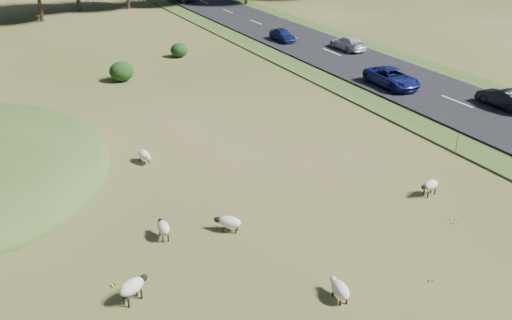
{
  "coord_description": "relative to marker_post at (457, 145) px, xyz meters",
  "views": [
    {
      "loc": [
        -10.05,
        -20.05,
        13.35
      ],
      "look_at": [
        2.0,
        4.0,
        1.0
      ],
      "focal_mm": 40.0,
      "sensor_mm": 36.0,
      "label": 1
    }
  ],
  "objects": [
    {
      "name": "ground",
      "position": [
        -13.58,
        18.47,
        -0.6
      ],
      "size": [
        160.0,
        160.0,
        0.0
      ],
      "primitive_type": "plane",
      "color": "#41531A",
      "rests_on": "ground"
    },
    {
      "name": "road",
      "position": [
        6.42,
        28.47,
        -0.47
      ],
      "size": [
        8.0,
        150.0,
        0.25
      ],
      "primitive_type": "cube",
      "color": "black",
      "rests_on": "ground"
    },
    {
      "name": "shrubs",
      "position": [
        -14.95,
        25.92,
        0.11
      ],
      "size": [
        23.28,
        8.58,
        1.57
      ],
      "color": "black",
      "rests_on": "ground"
    },
    {
      "name": "marker_post",
      "position": [
        0.0,
        0.0,
        0.0
      ],
      "size": [
        0.06,
        0.06,
        1.2
      ],
      "primitive_type": "cylinder",
      "color": "#D8590C",
      "rests_on": "ground"
    },
    {
      "name": "sheep_0",
      "position": [
        -4.85,
        -3.18,
        -0.03
      ],
      "size": [
        1.18,
        0.66,
        0.82
      ],
      "rotation": [
        0.0,
        0.0,
        3.33
      ],
      "color": "beige",
      "rests_on": "ground"
    },
    {
      "name": "sheep_1",
      "position": [
        -17.8,
        -1.06,
        -0.04
      ],
      "size": [
        0.55,
        1.13,
        0.81
      ],
      "rotation": [
        0.0,
        0.0,
        1.51
      ],
      "color": "beige",
      "rests_on": "ground"
    },
    {
      "name": "sheep_2",
      "position": [
        -13.36,
        -7.89,
        -0.15
      ],
      "size": [
        0.67,
        1.27,
        0.72
      ],
      "rotation": [
        0.0,
        0.0,
        1.44
      ],
      "color": "beige",
      "rests_on": "ground"
    },
    {
      "name": "sheep_3",
      "position": [
        -16.29,
        6.89,
        -0.15
      ],
      "size": [
        0.71,
        1.29,
        0.72
      ],
      "rotation": [
        0.0,
        0.0,
        4.88
      ],
      "color": "beige",
      "rests_on": "ground"
    },
    {
      "name": "sheep_4",
      "position": [
        -20.12,
        -4.62,
        0.05
      ],
      "size": [
        1.33,
        0.98,
        0.93
      ],
      "rotation": [
        0.0,
        0.0,
        0.47
      ],
      "color": "beige",
      "rests_on": "ground"
    },
    {
      "name": "sheep_5",
      "position": [
        -15.04,
        -1.77,
        -0.14
      ],
      "size": [
        1.2,
        1.13,
        0.72
      ],
      "rotation": [
        0.0,
        0.0,
        2.42
      ],
      "color": "beige",
      "rests_on": "ground"
    },
    {
      "name": "car_1",
      "position": [
        8.32,
        22.71,
        0.28
      ],
      "size": [
        1.76,
        4.34,
        1.26
      ],
      "primitive_type": "imported",
      "rotation": [
        0.0,
        0.0,
        3.14
      ],
      "color": "silver",
      "rests_on": "road"
    },
    {
      "name": "car_2",
      "position": [
        4.52,
        28.65,
        0.27
      ],
      "size": [
        1.46,
        3.62,
        1.23
      ],
      "primitive_type": "imported",
      "color": "navy",
      "rests_on": "road"
    },
    {
      "name": "car_4",
      "position": [
        8.32,
        4.17,
        0.29
      ],
      "size": [
        1.36,
        3.9,
        1.29
      ],
      "primitive_type": "imported",
      "rotation": [
        0.0,
        0.0,
        3.14
      ],
      "color": "black",
      "rests_on": "road"
    },
    {
      "name": "car_5",
      "position": [
        4.52,
        11.42,
        0.34
      ],
      "size": [
        2.27,
        4.93,
        1.37
      ],
      "primitive_type": "imported",
      "color": "navy",
      "rests_on": "road"
    }
  ]
}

